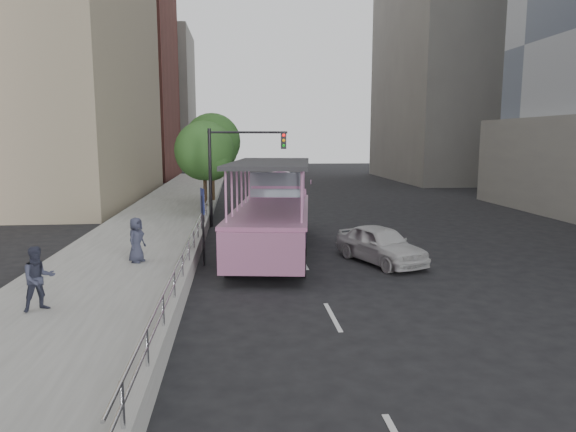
{
  "coord_description": "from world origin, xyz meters",
  "views": [
    {
      "loc": [
        -1.46,
        -14.89,
        4.71
      ],
      "look_at": [
        0.17,
        1.68,
        2.17
      ],
      "focal_mm": 32.0,
      "sensor_mm": 36.0,
      "label": 1
    }
  ],
  "objects_px": {
    "car": "(381,244)",
    "pedestrian_far": "(136,240)",
    "pedestrian_mid": "(38,279)",
    "traffic_signal": "(233,161)",
    "duck_boat": "(274,217)",
    "street_tree_near": "(206,153)",
    "street_tree_far": "(214,144)",
    "parking_sign": "(203,218)"
  },
  "relations": [
    {
      "from": "duck_boat",
      "to": "car",
      "type": "bearing_deg",
      "value": -35.79
    },
    {
      "from": "pedestrian_mid",
      "to": "street_tree_far",
      "type": "relative_size",
      "value": 0.26
    },
    {
      "from": "duck_boat",
      "to": "street_tree_far",
      "type": "bearing_deg",
      "value": 101.55
    },
    {
      "from": "pedestrian_mid",
      "to": "car",
      "type": "bearing_deg",
      "value": -7.43
    },
    {
      "from": "pedestrian_mid",
      "to": "traffic_signal",
      "type": "height_order",
      "value": "traffic_signal"
    },
    {
      "from": "pedestrian_far",
      "to": "duck_boat",
      "type": "bearing_deg",
      "value": -35.89
    },
    {
      "from": "street_tree_far",
      "to": "pedestrian_mid",
      "type": "bearing_deg",
      "value": -98.44
    },
    {
      "from": "car",
      "to": "traffic_signal",
      "type": "xyz_separation_m",
      "value": [
        -5.62,
        8.75,
        2.79
      ]
    },
    {
      "from": "pedestrian_mid",
      "to": "parking_sign",
      "type": "relative_size",
      "value": 0.58
    },
    {
      "from": "parking_sign",
      "to": "traffic_signal",
      "type": "xyz_separation_m",
      "value": [
        1.05,
        8.6,
        1.69
      ]
    },
    {
      "from": "car",
      "to": "pedestrian_mid",
      "type": "xyz_separation_m",
      "value": [
        -10.5,
        -5.33,
        0.43
      ]
    },
    {
      "from": "pedestrian_mid",
      "to": "street_tree_near",
      "type": "relative_size",
      "value": 0.29
    },
    {
      "from": "parking_sign",
      "to": "street_tree_near",
      "type": "relative_size",
      "value": 0.51
    },
    {
      "from": "pedestrian_far",
      "to": "traffic_signal",
      "type": "distance_m",
      "value": 9.91
    },
    {
      "from": "car",
      "to": "pedestrian_far",
      "type": "xyz_separation_m",
      "value": [
        -9.0,
        -0.25,
        0.4
      ]
    },
    {
      "from": "duck_boat",
      "to": "pedestrian_far",
      "type": "xyz_separation_m",
      "value": [
        -5.13,
        -3.04,
        -0.3
      ]
    },
    {
      "from": "duck_boat",
      "to": "traffic_signal",
      "type": "distance_m",
      "value": 6.55
    },
    {
      "from": "car",
      "to": "pedestrian_far",
      "type": "distance_m",
      "value": 9.01
    },
    {
      "from": "pedestrian_mid",
      "to": "street_tree_far",
      "type": "xyz_separation_m",
      "value": [
        3.49,
        23.5,
        3.17
      ]
    },
    {
      "from": "parking_sign",
      "to": "street_tree_far",
      "type": "distance_m",
      "value": 18.2
    },
    {
      "from": "duck_boat",
      "to": "street_tree_near",
      "type": "bearing_deg",
      "value": 109.61
    },
    {
      "from": "car",
      "to": "parking_sign",
      "type": "distance_m",
      "value": 6.75
    },
    {
      "from": "parking_sign",
      "to": "traffic_signal",
      "type": "distance_m",
      "value": 8.82
    },
    {
      "from": "duck_boat",
      "to": "pedestrian_mid",
      "type": "height_order",
      "value": "duck_boat"
    },
    {
      "from": "pedestrian_mid",
      "to": "parking_sign",
      "type": "height_order",
      "value": "parking_sign"
    },
    {
      "from": "car",
      "to": "traffic_signal",
      "type": "bearing_deg",
      "value": 101.1
    },
    {
      "from": "parking_sign",
      "to": "car",
      "type": "bearing_deg",
      "value": -1.32
    },
    {
      "from": "pedestrian_mid",
      "to": "traffic_signal",
      "type": "relative_size",
      "value": 0.32
    },
    {
      "from": "car",
      "to": "street_tree_near",
      "type": "height_order",
      "value": "street_tree_near"
    },
    {
      "from": "duck_boat",
      "to": "street_tree_far",
      "type": "xyz_separation_m",
      "value": [
        -3.15,
        15.39,
        2.9
      ]
    },
    {
      "from": "pedestrian_far",
      "to": "street_tree_near",
      "type": "relative_size",
      "value": 0.28
    },
    {
      "from": "traffic_signal",
      "to": "street_tree_far",
      "type": "bearing_deg",
      "value": 98.43
    },
    {
      "from": "duck_boat",
      "to": "pedestrian_mid",
      "type": "bearing_deg",
      "value": -129.25
    },
    {
      "from": "pedestrian_far",
      "to": "street_tree_near",
      "type": "bearing_deg",
      "value": 15.3
    },
    {
      "from": "street_tree_far",
      "to": "parking_sign",
      "type": "bearing_deg",
      "value": -88.89
    },
    {
      "from": "duck_boat",
      "to": "street_tree_near",
      "type": "relative_size",
      "value": 2.05
    },
    {
      "from": "pedestrian_far",
      "to": "pedestrian_mid",
      "type": "bearing_deg",
      "value": -172.95
    },
    {
      "from": "duck_boat",
      "to": "parking_sign",
      "type": "distance_m",
      "value": 3.86
    },
    {
      "from": "duck_boat",
      "to": "car",
      "type": "distance_m",
      "value": 4.82
    },
    {
      "from": "pedestrian_mid",
      "to": "traffic_signal",
      "type": "bearing_deg",
      "value": 36.54
    },
    {
      "from": "parking_sign",
      "to": "street_tree_near",
      "type": "distance_m",
      "value": 12.2
    },
    {
      "from": "car",
      "to": "street_tree_near",
      "type": "distance_m",
      "value": 14.49
    }
  ]
}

